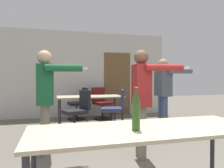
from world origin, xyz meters
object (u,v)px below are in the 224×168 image
Objects in this scene: person_far_watching at (142,92)px; office_chair_side_rolled at (77,113)px; person_left_plaid at (46,92)px; office_chair_mid_tucked at (79,105)px; person_near_casual at (164,88)px; office_chair_far_right at (101,104)px; beer_bottle at (136,110)px; office_chair_far_left at (115,111)px.

person_far_watching reaches higher than office_chair_side_rolled.
person_left_plaid is at bearing -103.62° from person_far_watching.
person_near_casual is at bearing -147.40° from office_chair_mid_tucked.
person_far_watching is at bearing -179.96° from office_chair_mid_tucked.
office_chair_mid_tucked is at bearing -23.28° from office_chair_far_right.
person_near_casual is (1.19, 1.48, -0.00)m from person_far_watching.
office_chair_mid_tucked is at bearing -133.63° from person_near_casual.
office_chair_far_right is 0.66m from office_chair_mid_tucked.
person_left_plaid reaches higher than office_chair_far_right.
person_left_plaid is (-2.58, -0.93, -0.01)m from person_near_casual.
person_near_casual is 2.74m from person_left_plaid.
person_left_plaid is at bearing 113.06° from beer_bottle.
person_far_watching reaches higher than beer_bottle.
office_chair_mid_tucked is (-1.69, 1.95, -0.55)m from person_near_casual.
office_chair_far_right is 4.71m from beer_bottle.
office_chair_far_left reaches higher than office_chair_far_right.
office_chair_far_right is 2.48× the size of beer_bottle.
person_near_casual is at bearing -94.40° from office_chair_far_left.
beer_bottle is (0.78, -1.83, -0.06)m from person_left_plaid.
office_chair_side_rolled is 3.10m from beer_bottle.
office_chair_far_left is 2.50× the size of beer_bottle.
office_chair_far_right is at bearing -48.47° from office_chair_side_rolled.
office_chair_side_rolled is 2.49× the size of beer_bottle.
beer_bottle reaches higher than office_chair_side_rolled.
office_chair_far_right is at bearing -105.15° from office_chair_mid_tucked.
office_chair_far_right reaches higher than office_chair_mid_tucked.
person_far_watching reaches higher than office_chair_far_right.
office_chair_side_rolled is at bearing 150.57° from person_left_plaid.
office_chair_far_right is at bearing -145.52° from person_near_casual.
office_chair_far_left is 1.02× the size of office_chair_mid_tucked.
person_left_plaid is at bearing -64.74° from person_near_casual.
office_chair_far_left is 0.88m from office_chair_side_rolled.
office_chair_side_rolled is at bearing 92.59° from beer_bottle.
office_chair_side_rolled is (-0.24, -1.64, 0.01)m from office_chair_mid_tucked.
person_left_plaid reaches higher than beer_bottle.
office_chair_far_left is at bearing -166.58° from office_chair_mid_tucked.
person_left_plaid reaches higher than office_chair_mid_tucked.
office_chair_far_right is (0.02, 1.50, -0.01)m from office_chair_far_left.
office_chair_far_right is (1.54, 2.80, -0.54)m from person_left_plaid.
office_chair_far_left is at bearing 128.64° from person_left_plaid.
person_far_watching is 0.99× the size of person_left_plaid.
person_far_watching is 3.40m from office_chair_far_right.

